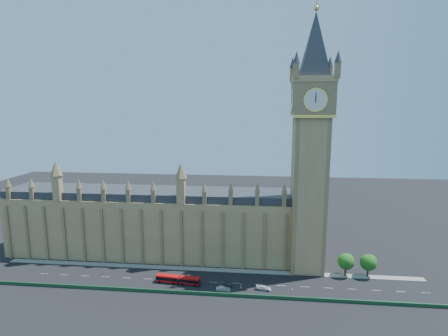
# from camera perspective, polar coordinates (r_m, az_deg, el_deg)

# --- Properties ---
(ground) EXTENTS (400.00, 400.00, 0.00)m
(ground) POSITION_cam_1_polar(r_m,az_deg,el_deg) (131.57, -3.55, -18.03)
(ground) COLOR black
(ground) RESTS_ON ground
(palace_westminster) EXTENTS (120.00, 20.00, 28.00)m
(palace_westminster) POSITION_cam_1_polar(r_m,az_deg,el_deg) (151.43, -11.72, -8.70)
(palace_westminster) COLOR #A47A4F
(palace_westminster) RESTS_ON ground
(elizabeth_tower) EXTENTS (20.59, 20.59, 105.00)m
(elizabeth_tower) POSITION_cam_1_polar(r_m,az_deg,el_deg) (130.25, 14.07, 6.51)
(elizabeth_tower) COLOR #A47A4F
(elizabeth_tower) RESTS_ON ground
(bridge_parapet) EXTENTS (160.00, 0.60, 1.20)m
(bridge_parapet) POSITION_cam_1_polar(r_m,az_deg,el_deg) (123.50, -4.27, -19.71)
(bridge_parapet) COLOR #1E4C2D
(bridge_parapet) RESTS_ON ground
(kerb_north) EXTENTS (160.00, 3.00, 0.16)m
(kerb_north) POSITION_cam_1_polar(r_m,az_deg,el_deg) (139.90, -2.90, -16.20)
(kerb_north) COLOR gray
(kerb_north) RESTS_ON ground
(tree_east_near) EXTENTS (6.00, 6.00, 8.50)m
(tree_east_near) POSITION_cam_1_polar(r_m,az_deg,el_deg) (140.57, 19.38, -14.14)
(tree_east_near) COLOR #382619
(tree_east_near) RESTS_ON ground
(tree_east_far) EXTENTS (6.00, 6.00, 8.50)m
(tree_east_far) POSITION_cam_1_polar(r_m,az_deg,el_deg) (142.65, 22.60, -13.99)
(tree_east_far) COLOR #382619
(tree_east_far) RESTS_ON ground
(red_bus) EXTENTS (16.05, 3.87, 2.70)m
(red_bus) POSITION_cam_1_polar(r_m,az_deg,el_deg) (130.58, -7.53, -17.62)
(red_bus) COLOR red
(red_bus) RESTS_ON ground
(car_grey) EXTENTS (4.78, 2.24, 1.58)m
(car_grey) POSITION_cam_1_polar(r_m,az_deg,el_deg) (127.94, 0.15, -18.46)
(car_grey) COLOR #44484D
(car_grey) RESTS_ON ground
(car_silver) EXTENTS (4.92, 2.01, 1.59)m
(car_silver) POSITION_cam_1_polar(r_m,az_deg,el_deg) (125.17, -0.12, -19.15)
(car_silver) COLOR #A0A4A8
(car_silver) RESTS_ON ground
(car_white) EXTENTS (5.28, 2.70, 1.47)m
(car_white) POSITION_cam_1_polar(r_m,az_deg,el_deg) (126.66, 6.51, -18.87)
(car_white) COLOR silver
(car_white) RESTS_ON ground
(cone_a) EXTENTS (0.45, 0.45, 0.65)m
(cone_a) POSITION_cam_1_polar(r_m,az_deg,el_deg) (127.08, 5.22, -18.96)
(cone_a) COLOR black
(cone_a) RESTS_ON ground
(cone_b) EXTENTS (0.57, 0.57, 0.78)m
(cone_b) POSITION_cam_1_polar(r_m,az_deg,el_deg) (128.67, 2.83, -18.51)
(cone_b) COLOR black
(cone_b) RESTS_ON ground
(cone_c) EXTENTS (0.58, 0.58, 0.73)m
(cone_c) POSITION_cam_1_polar(r_m,az_deg,el_deg) (126.98, 2.78, -18.93)
(cone_c) COLOR black
(cone_c) RESTS_ON ground
(cone_d) EXTENTS (0.54, 0.54, 0.77)m
(cone_d) POSITION_cam_1_polar(r_m,az_deg,el_deg) (127.49, 11.06, -18.98)
(cone_d) COLOR black
(cone_d) RESTS_ON ground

